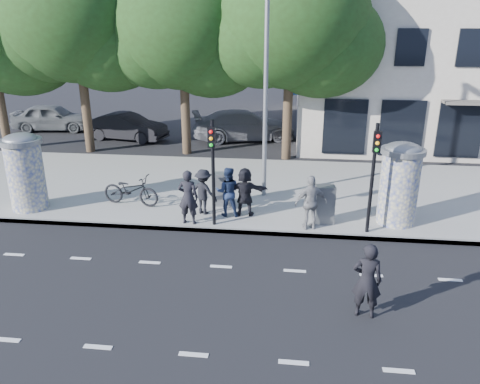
# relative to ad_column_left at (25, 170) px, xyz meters

# --- Properties ---
(ground) EXTENTS (120.00, 120.00, 0.00)m
(ground) POSITION_rel_ad_column_left_xyz_m (7.20, -4.50, -1.54)
(ground) COLOR black
(ground) RESTS_ON ground
(sidewalk) EXTENTS (40.00, 8.00, 0.15)m
(sidewalk) POSITION_rel_ad_column_left_xyz_m (7.20, 3.00, -1.46)
(sidewalk) COLOR gray
(sidewalk) RESTS_ON ground
(curb) EXTENTS (40.00, 0.10, 0.16)m
(curb) POSITION_rel_ad_column_left_xyz_m (7.20, -0.95, -1.46)
(curb) COLOR slate
(curb) RESTS_ON ground
(lane_dash_near) EXTENTS (32.00, 0.12, 0.01)m
(lane_dash_near) POSITION_rel_ad_column_left_xyz_m (7.20, -6.70, -1.53)
(lane_dash_near) COLOR silver
(lane_dash_near) RESTS_ON ground
(lane_dash_far) EXTENTS (32.00, 0.12, 0.01)m
(lane_dash_far) POSITION_rel_ad_column_left_xyz_m (7.20, -3.10, -1.53)
(lane_dash_far) COLOR silver
(lane_dash_far) RESTS_ON ground
(ad_column_left) EXTENTS (1.36, 1.36, 2.65)m
(ad_column_left) POSITION_rel_ad_column_left_xyz_m (0.00, 0.00, 0.00)
(ad_column_left) COLOR beige
(ad_column_left) RESTS_ON sidewalk
(ad_column_right) EXTENTS (1.36, 1.36, 2.65)m
(ad_column_right) POSITION_rel_ad_column_left_xyz_m (12.40, 0.20, 0.00)
(ad_column_right) COLOR beige
(ad_column_right) RESTS_ON sidewalk
(traffic_pole_near) EXTENTS (0.22, 0.31, 3.40)m
(traffic_pole_near) POSITION_rel_ad_column_left_xyz_m (6.60, -0.71, 0.69)
(traffic_pole_near) COLOR black
(traffic_pole_near) RESTS_ON sidewalk
(traffic_pole_far) EXTENTS (0.22, 0.31, 3.40)m
(traffic_pole_far) POSITION_rel_ad_column_left_xyz_m (11.40, -0.71, 0.69)
(traffic_pole_far) COLOR black
(traffic_pole_far) RESTS_ON sidewalk
(street_lamp) EXTENTS (0.25, 0.93, 8.00)m
(street_lamp) POSITION_rel_ad_column_left_xyz_m (8.00, 2.13, 3.26)
(street_lamp) COLOR slate
(street_lamp) RESTS_ON sidewalk
(tree_mid_left) EXTENTS (7.20, 7.20, 9.57)m
(tree_mid_left) POSITION_rel_ad_column_left_xyz_m (-1.30, 8.00, 4.96)
(tree_mid_left) COLOR #38281C
(tree_mid_left) RESTS_ON ground
(tree_near_left) EXTENTS (6.80, 6.80, 8.97)m
(tree_near_left) POSITION_rel_ad_column_left_xyz_m (3.70, 8.20, 4.53)
(tree_near_left) COLOR #38281C
(tree_near_left) RESTS_ON ground
(tree_center) EXTENTS (7.00, 7.00, 9.30)m
(tree_center) POSITION_rel_ad_column_left_xyz_m (8.70, 7.80, 4.77)
(tree_center) COLOR #38281C
(tree_center) RESTS_ON ground
(building) EXTENTS (20.30, 15.85, 12.00)m
(building) POSITION_rel_ad_column_left_xyz_m (19.20, 15.49, 4.46)
(building) COLOR #B7A999
(building) RESTS_ON ground
(ped_b) EXTENTS (0.67, 0.45, 1.79)m
(ped_b) POSITION_rel_ad_column_left_xyz_m (5.77, -0.65, -0.49)
(ped_b) COLOR black
(ped_b) RESTS_ON sidewalk
(ped_c) EXTENTS (0.84, 0.67, 1.67)m
(ped_c) POSITION_rel_ad_column_left_xyz_m (6.93, 0.16, -0.55)
(ped_c) COLOR #1D2A49
(ped_c) RESTS_ON sidewalk
(ped_d) EXTENTS (1.15, 0.92, 1.55)m
(ped_d) POSITION_rel_ad_column_left_xyz_m (6.10, 0.22, -0.61)
(ped_d) COLOR black
(ped_d) RESTS_ON sidewalk
(ped_e) EXTENTS (1.15, 0.87, 1.74)m
(ped_e) POSITION_rel_ad_column_left_xyz_m (9.64, -0.62, -0.52)
(ped_e) COLOR gray
(ped_e) RESTS_ON sidewalk
(ped_f) EXTENTS (1.58, 0.71, 1.65)m
(ped_f) POSITION_rel_ad_column_left_xyz_m (7.49, 0.23, -0.56)
(ped_f) COLOR black
(ped_f) RESTS_ON sidewalk
(man_road) EXTENTS (0.70, 0.51, 1.80)m
(man_road) POSITION_rel_ad_column_left_xyz_m (10.76, -4.92, -0.64)
(man_road) COLOR black
(man_road) RESTS_ON ground
(bicycle) EXTENTS (1.05, 2.18, 1.10)m
(bicycle) POSITION_rel_ad_column_left_xyz_m (3.40, 0.70, -0.84)
(bicycle) COLOR black
(bicycle) RESTS_ON sidewalk
(cabinet_left) EXTENTS (0.61, 0.48, 1.18)m
(cabinet_left) POSITION_rel_ad_column_left_xyz_m (6.63, 1.06, -0.80)
(cabinet_left) COLOR gray
(cabinet_left) RESTS_ON sidewalk
(cabinet_right) EXTENTS (0.65, 0.51, 1.26)m
(cabinet_right) POSITION_rel_ad_column_left_xyz_m (10.10, -0.11, -0.76)
(cabinet_right) COLOR #5D5F61
(cabinet_right) RESTS_ON sidewalk
(car_left) EXTENTS (2.42, 4.88, 1.60)m
(car_left) POSITION_rel_ad_column_left_xyz_m (-5.54, 12.42, -0.74)
(car_left) COLOR #5A5E61
(car_left) RESTS_ON ground
(car_mid) EXTENTS (2.41, 4.71, 1.48)m
(car_mid) POSITION_rel_ad_column_left_xyz_m (-0.24, 10.61, -0.80)
(car_mid) COLOR black
(car_mid) RESTS_ON ground
(car_right) EXTENTS (3.77, 6.07, 1.64)m
(car_right) POSITION_rel_ad_column_left_xyz_m (6.25, 11.39, -0.72)
(car_right) COLOR slate
(car_right) RESTS_ON ground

